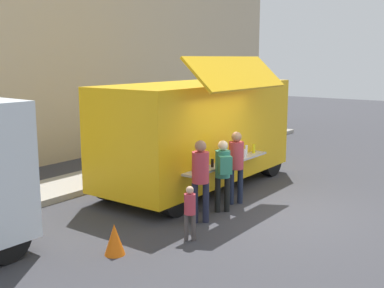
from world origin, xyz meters
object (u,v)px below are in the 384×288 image
object	(u,v)px
trash_bin	(213,138)
child_near_queue	(190,208)
food_truck_main	(199,131)
customer_front_ordering	(236,161)
traffic_cone_orange	(114,239)
customer_mid_with_backpack	(223,169)
customer_rear_waiting	(200,174)

from	to	relation	value
trash_bin	child_near_queue	size ratio (longest dim) A/B	0.96
food_truck_main	child_near_queue	bearing A→B (deg)	-146.72
food_truck_main	trash_bin	distance (m)	4.84
trash_bin	customer_front_ordering	bearing A→B (deg)	-141.22
traffic_cone_orange	customer_mid_with_backpack	bearing A→B (deg)	-4.98
food_truck_main	customer_rear_waiting	xyz separation A→B (m)	(-2.22, -1.63, -0.47)
food_truck_main	customer_front_ordering	distance (m)	1.77
customer_mid_with_backpack	traffic_cone_orange	bearing A→B (deg)	129.31
customer_front_ordering	child_near_queue	world-z (taller)	customer_front_ordering
trash_bin	customer_front_ordering	world-z (taller)	customer_front_ordering
traffic_cone_orange	child_near_queue	size ratio (longest dim) A/B	0.53
food_truck_main	trash_bin	xyz separation A→B (m)	(4.13, 2.32, -0.99)
traffic_cone_orange	child_near_queue	bearing A→B (deg)	-27.28
child_near_queue	customer_front_ordering	bearing A→B (deg)	-21.91
food_truck_main	trash_bin	world-z (taller)	food_truck_main
customer_mid_with_backpack	customer_rear_waiting	bearing A→B (deg)	132.79
customer_mid_with_backpack	customer_rear_waiting	world-z (taller)	customer_rear_waiting
food_truck_main	trash_bin	bearing A→B (deg)	29.58
customer_front_ordering	customer_rear_waiting	world-z (taller)	customer_rear_waiting
traffic_cone_orange	customer_rear_waiting	world-z (taller)	customer_rear_waiting
customer_front_ordering	customer_rear_waiting	bearing A→B (deg)	130.41
customer_rear_waiting	child_near_queue	bearing A→B (deg)	164.72
customer_front_ordering	customer_rear_waiting	distance (m)	1.53
traffic_cone_orange	child_near_queue	distance (m)	1.49
trash_bin	customer_rear_waiting	xyz separation A→B (m)	(-6.35, -3.95, 0.53)
customer_front_ordering	child_near_queue	distance (m)	2.54
customer_mid_with_backpack	child_near_queue	size ratio (longest dim) A/B	1.53
food_truck_main	traffic_cone_orange	xyz separation A→B (m)	(-4.44, -1.39, -1.22)
customer_mid_with_backpack	trash_bin	bearing A→B (deg)	-10.02
food_truck_main	traffic_cone_orange	bearing A→B (deg)	-162.39
food_truck_main	customer_mid_with_backpack	bearing A→B (deg)	-130.15
food_truck_main	customer_mid_with_backpack	world-z (taller)	food_truck_main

